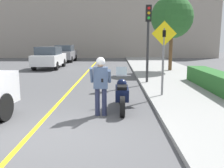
{
  "coord_description": "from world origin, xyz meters",
  "views": [
    {
      "loc": [
        1.38,
        -5.34,
        2.15
      ],
      "look_at": [
        1.27,
        2.51,
        0.78
      ],
      "focal_mm": 40.0,
      "sensor_mm": 36.0,
      "label": 1
    }
  ],
  "objects_px": {
    "motorcycle": "(122,94)",
    "person_biker": "(101,80)",
    "traffic_light": "(148,29)",
    "crossing_sign": "(163,51)",
    "parked_car_grey": "(65,53)",
    "parked_car_white": "(49,57)",
    "street_tree": "(172,17)"
  },
  "relations": [
    {
      "from": "crossing_sign",
      "to": "traffic_light",
      "type": "height_order",
      "value": "traffic_light"
    },
    {
      "from": "traffic_light",
      "to": "street_tree",
      "type": "xyz_separation_m",
      "value": [
        2.21,
        5.03,
        1.0
      ]
    },
    {
      "from": "person_biker",
      "to": "traffic_light",
      "type": "distance_m",
      "value": 5.79
    },
    {
      "from": "person_biker",
      "to": "parked_car_grey",
      "type": "xyz_separation_m",
      "value": [
        -4.75,
        18.62,
        -0.18
      ]
    },
    {
      "from": "crossing_sign",
      "to": "parked_car_grey",
      "type": "bearing_deg",
      "value": 112.91
    },
    {
      "from": "street_tree",
      "to": "person_biker",
      "type": "bearing_deg",
      "value": -112.25
    },
    {
      "from": "motorcycle",
      "to": "crossing_sign",
      "type": "distance_m",
      "value": 2.54
    },
    {
      "from": "street_tree",
      "to": "parked_car_white",
      "type": "bearing_deg",
      "value": 166.56
    },
    {
      "from": "motorcycle",
      "to": "street_tree",
      "type": "distance_m",
      "value": 10.66
    },
    {
      "from": "motorcycle",
      "to": "person_biker",
      "type": "distance_m",
      "value": 1.06
    },
    {
      "from": "motorcycle",
      "to": "traffic_light",
      "type": "distance_m",
      "value": 5.19
    },
    {
      "from": "crossing_sign",
      "to": "parked_car_white",
      "type": "xyz_separation_m",
      "value": [
        -6.9,
        10.11,
        -0.91
      ]
    },
    {
      "from": "parked_car_white",
      "to": "person_biker",
      "type": "bearing_deg",
      "value": -69.02
    },
    {
      "from": "person_biker",
      "to": "parked_car_grey",
      "type": "height_order",
      "value": "person_biker"
    },
    {
      "from": "traffic_light",
      "to": "parked_car_white",
      "type": "relative_size",
      "value": 0.87
    },
    {
      "from": "person_biker",
      "to": "parked_car_grey",
      "type": "bearing_deg",
      "value": 104.32
    },
    {
      "from": "motorcycle",
      "to": "parked_car_white",
      "type": "distance_m",
      "value": 12.83
    },
    {
      "from": "person_biker",
      "to": "parked_car_white",
      "type": "distance_m",
      "value": 13.22
    },
    {
      "from": "motorcycle",
      "to": "person_biker",
      "type": "bearing_deg",
      "value": -132.32
    },
    {
      "from": "traffic_light",
      "to": "parked_car_white",
      "type": "height_order",
      "value": "traffic_light"
    },
    {
      "from": "crossing_sign",
      "to": "parked_car_white",
      "type": "distance_m",
      "value": 12.27
    },
    {
      "from": "crossing_sign",
      "to": "traffic_light",
      "type": "relative_size",
      "value": 0.74
    },
    {
      "from": "person_biker",
      "to": "street_tree",
      "type": "xyz_separation_m",
      "value": [
        4.18,
        10.21,
        2.64
      ]
    },
    {
      "from": "crossing_sign",
      "to": "traffic_light",
      "type": "distance_m",
      "value": 3.1
    },
    {
      "from": "parked_car_grey",
      "to": "motorcycle",
      "type": "bearing_deg",
      "value": -73.34
    },
    {
      "from": "motorcycle",
      "to": "person_biker",
      "type": "relative_size",
      "value": 1.28
    },
    {
      "from": "street_tree",
      "to": "parked_car_white",
      "type": "height_order",
      "value": "street_tree"
    },
    {
      "from": "motorcycle",
      "to": "parked_car_white",
      "type": "relative_size",
      "value": 0.52
    },
    {
      "from": "motorcycle",
      "to": "person_biker",
      "type": "xyz_separation_m",
      "value": [
        -0.62,
        -0.68,
        0.54
      ]
    },
    {
      "from": "traffic_light",
      "to": "street_tree",
      "type": "relative_size",
      "value": 0.74
    },
    {
      "from": "crossing_sign",
      "to": "traffic_light",
      "type": "bearing_deg",
      "value": 93.92
    },
    {
      "from": "person_biker",
      "to": "street_tree",
      "type": "distance_m",
      "value": 11.34
    }
  ]
}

